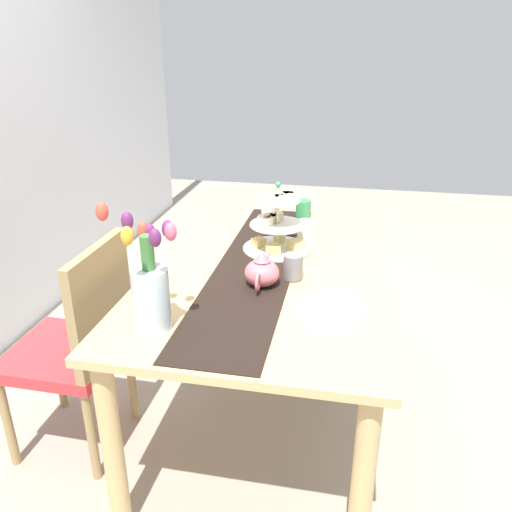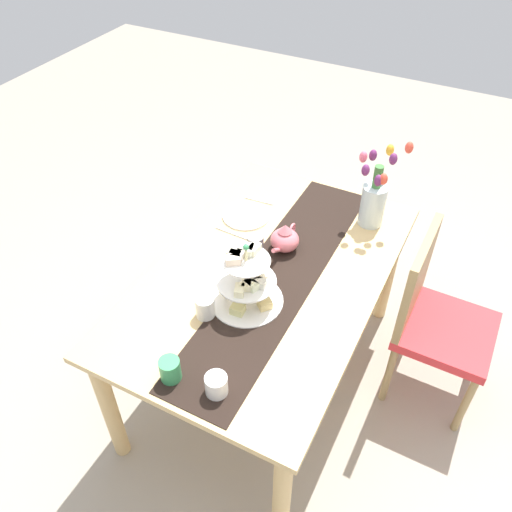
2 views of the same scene
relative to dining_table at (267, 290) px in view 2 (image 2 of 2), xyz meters
name	(u,v)px [view 2 (image 2 of 2)]	position (x,y,z in m)	size (l,w,h in m)	color
ground_plane	(265,373)	(0.00, 0.00, -0.63)	(8.00, 8.00, 0.00)	gray
dining_table	(267,290)	(0.00, 0.00, 0.00)	(1.51, 0.95, 0.74)	tan
chair_left	(434,316)	(-0.32, 0.70, -0.13)	(0.43, 0.43, 0.91)	#9C8254
table_runner	(279,276)	(0.00, 0.06, 0.11)	(1.47, 0.31, 0.00)	black
tiered_cake_stand	(246,282)	(0.19, 0.00, 0.21)	(0.30, 0.30, 0.30)	beige
teapot	(285,239)	(-0.18, 0.00, 0.16)	(0.24, 0.13, 0.14)	#D66B75
tulip_vase	(374,197)	(-0.54, 0.29, 0.26)	(0.21, 0.22, 0.43)	silver
cream_jug	(216,385)	(0.62, 0.11, 0.15)	(0.08, 0.08, 0.09)	white
dinner_plate_left	(246,216)	(-0.31, -0.27, 0.11)	(0.23, 0.23, 0.01)	white
fork_left	(259,200)	(-0.45, -0.27, 0.11)	(0.02, 0.15, 0.01)	silver
knife_left	(231,233)	(-0.16, -0.27, 0.11)	(0.01, 0.17, 0.01)	silver
mug_grey	(255,245)	(-0.09, -0.11, 0.16)	(0.08, 0.08, 0.10)	slate
mug_white_text	(205,307)	(0.33, -0.11, 0.15)	(0.08, 0.08, 0.10)	white
mug_orange	(170,370)	(0.64, -0.06, 0.15)	(0.08, 0.08, 0.10)	#389356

